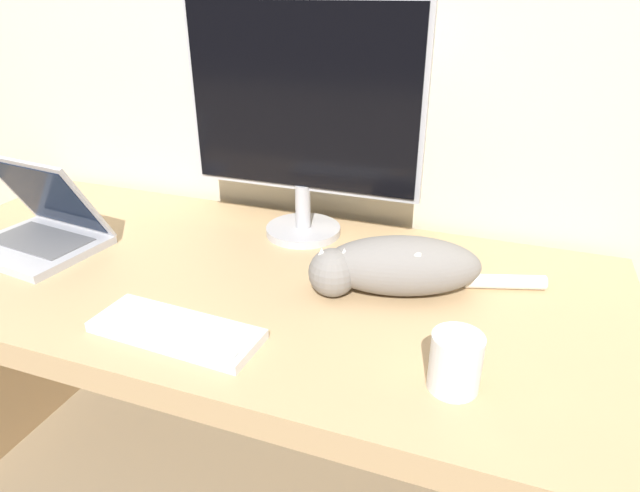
{
  "coord_description": "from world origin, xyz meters",
  "views": [
    {
      "loc": [
        0.56,
        -0.57,
        1.35
      ],
      "look_at": [
        0.22,
        0.35,
        0.88
      ],
      "focal_mm": 30.0,
      "sensor_mm": 36.0,
      "label": 1
    }
  ],
  "objects_px": {
    "cat": "(395,265)",
    "laptop": "(40,230)",
    "external_keyboard": "(176,330)",
    "monitor": "(302,114)",
    "coffee_mug": "(455,362)"
  },
  "relations": [
    {
      "from": "external_keyboard",
      "to": "coffee_mug",
      "type": "xyz_separation_m",
      "value": [
        0.51,
        0.03,
        0.04
      ]
    },
    {
      "from": "monitor",
      "to": "external_keyboard",
      "type": "relative_size",
      "value": 1.79
    },
    {
      "from": "monitor",
      "to": "external_keyboard",
      "type": "xyz_separation_m",
      "value": [
        -0.06,
        -0.52,
        -0.31
      ]
    },
    {
      "from": "monitor",
      "to": "laptop",
      "type": "distance_m",
      "value": 0.72
    },
    {
      "from": "monitor",
      "to": "laptop",
      "type": "height_order",
      "value": "monitor"
    },
    {
      "from": "laptop",
      "to": "external_keyboard",
      "type": "xyz_separation_m",
      "value": [
        0.54,
        -0.21,
        -0.04
      ]
    },
    {
      "from": "external_keyboard",
      "to": "monitor",
      "type": "bearing_deg",
      "value": 86.8
    },
    {
      "from": "external_keyboard",
      "to": "cat",
      "type": "height_order",
      "value": "cat"
    },
    {
      "from": "external_keyboard",
      "to": "coffee_mug",
      "type": "bearing_deg",
      "value": 6.49
    },
    {
      "from": "monitor",
      "to": "cat",
      "type": "relative_size",
      "value": 1.24
    },
    {
      "from": "cat",
      "to": "coffee_mug",
      "type": "height_order",
      "value": "cat"
    },
    {
      "from": "laptop",
      "to": "external_keyboard",
      "type": "height_order",
      "value": "laptop"
    },
    {
      "from": "cat",
      "to": "laptop",
      "type": "bearing_deg",
      "value": 168.32
    },
    {
      "from": "cat",
      "to": "coffee_mug",
      "type": "xyz_separation_m",
      "value": [
        0.16,
        -0.27,
        -0.01
      ]
    },
    {
      "from": "coffee_mug",
      "to": "monitor",
      "type": "bearing_deg",
      "value": 133.21
    }
  ]
}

